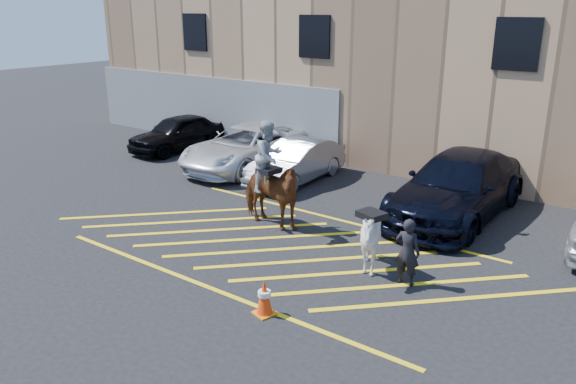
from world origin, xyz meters
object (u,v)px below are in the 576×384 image
Objects in this scene: car_white_pickup at (247,147)px; handler at (407,252)px; mounted_bay at (269,185)px; saddled_white at (370,239)px; car_black_suv at (178,133)px; car_blue_suv at (458,186)px; car_silver_sedan at (296,162)px; traffic_cone at (264,297)px.

handler is at bearing -30.73° from car_white_pickup.
mounted_bay is 3.56m from saddled_white.
car_black_suv is 11.94m from car_blue_suv.
handler is at bearing -81.28° from car_blue_suv.
car_blue_suv is 3.57× the size of saddled_white.
mounted_bay reaches higher than car_silver_sedan.
mounted_bay is (-4.37, 0.88, 0.42)m from handler.
mounted_bay is at bearing -15.54° from handler.
handler reaches higher than car_black_suv.
car_white_pickup is at bearing 147.67° from saddled_white.
car_black_suv is 0.71× the size of car_blue_suv.
car_white_pickup is 0.93× the size of car_blue_suv.
saddled_white is at bearing -42.30° from car_silver_sedan.
traffic_cone is (6.96, -7.70, -0.40)m from car_white_pickup.
car_blue_suv reaches higher than car_black_suv.
mounted_bay reaches higher than car_blue_suv.
car_black_suv is 5.82× the size of traffic_cone.
car_blue_suv is at bearing 0.48° from car_black_suv.
car_silver_sedan is at bearing -7.92° from car_white_pickup.
traffic_cone is at bearing -59.91° from car_silver_sedan.
car_white_pickup reaches higher than saddled_white.
car_silver_sedan is 1.44× the size of mounted_bay.
mounted_bay is at bearing -24.77° from car_black_suv.
car_blue_suv is at bearing 86.43° from saddled_white.
handler is at bearing -38.27° from car_silver_sedan.
car_white_pickup reaches higher than car_black_suv.
car_white_pickup reaches higher than traffic_cone.
car_black_suv is 1.02× the size of car_silver_sedan.
car_silver_sedan is 5.53m from car_blue_suv.
car_white_pickup is (3.95, -0.34, 0.04)m from car_black_suv.
car_silver_sedan is at bearing -179.01° from car_blue_suv.
saddled_white is (-0.29, -4.57, -0.10)m from car_blue_suv.
handler is 0.51× the size of mounted_bay.
car_blue_suv reaches higher than car_silver_sedan.
handler is 4.48m from mounted_bay.
car_silver_sedan is 5.70× the size of traffic_cone.
car_silver_sedan is at bearing -41.19° from handler.
car_blue_suv is at bearing -2.98° from car_white_pickup.
car_silver_sedan is at bearing 115.44° from mounted_bay.
saddled_white is at bearing -12.98° from mounted_bay.
car_silver_sedan is at bearing 121.35° from traffic_cone.
mounted_bay is (1.79, -3.77, 0.48)m from car_silver_sedan.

